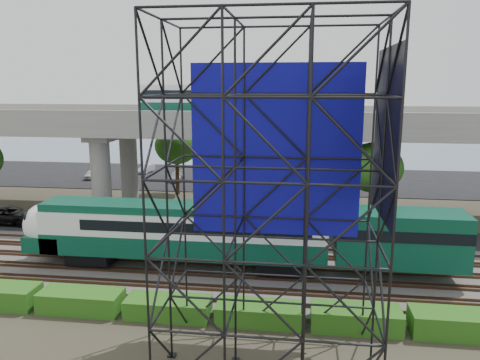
# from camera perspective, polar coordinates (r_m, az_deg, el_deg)

# --- Properties ---
(ground) EXTENTS (140.00, 140.00, 0.00)m
(ground) POSITION_cam_1_polar(r_m,az_deg,el_deg) (30.88, -8.29, -12.27)
(ground) COLOR #474233
(ground) RESTS_ON ground
(ballast_bed) EXTENTS (90.00, 12.00, 0.20)m
(ballast_bed) POSITION_cam_1_polar(r_m,az_deg,el_deg) (32.62, -7.34, -10.72)
(ballast_bed) COLOR slate
(ballast_bed) RESTS_ON ground
(service_road) EXTENTS (90.00, 5.00, 0.08)m
(service_road) POSITION_cam_1_polar(r_m,az_deg,el_deg) (40.41, -4.26, -6.29)
(service_road) COLOR black
(service_road) RESTS_ON ground
(parking_lot) EXTENTS (90.00, 18.00, 0.08)m
(parking_lot) POSITION_cam_1_polar(r_m,az_deg,el_deg) (62.87, 0.07, 0.24)
(parking_lot) COLOR black
(parking_lot) RESTS_ON ground
(harbor_water) EXTENTS (140.00, 40.00, 0.03)m
(harbor_water) POSITION_cam_1_polar(r_m,az_deg,el_deg) (84.42, 2.01, 3.15)
(harbor_water) COLOR slate
(harbor_water) RESTS_ON ground
(rail_tracks) EXTENTS (90.00, 9.52, 0.16)m
(rail_tracks) POSITION_cam_1_polar(r_m,az_deg,el_deg) (32.55, -7.34, -10.42)
(rail_tracks) COLOR #472D1E
(rail_tracks) RESTS_ON ballast_bed
(commuter_train) EXTENTS (29.30, 3.06, 4.30)m
(commuter_train) POSITION_cam_1_polar(r_m,az_deg,el_deg) (31.15, -3.17, -6.27)
(commuter_train) COLOR black
(commuter_train) RESTS_ON rail_tracks
(overpass) EXTENTS (80.00, 12.00, 12.40)m
(overpass) POSITION_cam_1_polar(r_m,az_deg,el_deg) (44.07, -3.06, 6.10)
(overpass) COLOR #9E9B93
(overpass) RESTS_ON ground
(scaffold_tower) EXTENTS (9.36, 6.36, 15.00)m
(scaffold_tower) POSITION_cam_1_polar(r_m,az_deg,el_deg) (19.81, 3.76, -2.93)
(scaffold_tower) COLOR black
(scaffold_tower) RESTS_ON ground
(hedge_strip) EXTENTS (34.60, 1.80, 1.20)m
(hedge_strip) POSITION_cam_1_polar(r_m,az_deg,el_deg) (26.65, -8.75, -15.00)
(hedge_strip) COLOR #255714
(hedge_strip) RESTS_ON ground
(trees) EXTENTS (40.94, 16.94, 7.69)m
(trees) POSITION_cam_1_polar(r_m,az_deg,el_deg) (45.61, -8.67, 2.82)
(trees) COLOR #382314
(trees) RESTS_ON ground
(suv) EXTENTS (5.64, 2.77, 1.54)m
(suv) POSITION_cam_1_polar(r_m,az_deg,el_deg) (47.12, -26.33, -3.86)
(suv) COLOR black
(suv) RESTS_ON service_road
(parked_cars) EXTENTS (37.27, 9.34, 1.26)m
(parked_cars) POSITION_cam_1_polar(r_m,az_deg,el_deg) (62.37, 0.08, 0.73)
(parked_cars) COLOR silver
(parked_cars) RESTS_ON parking_lot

